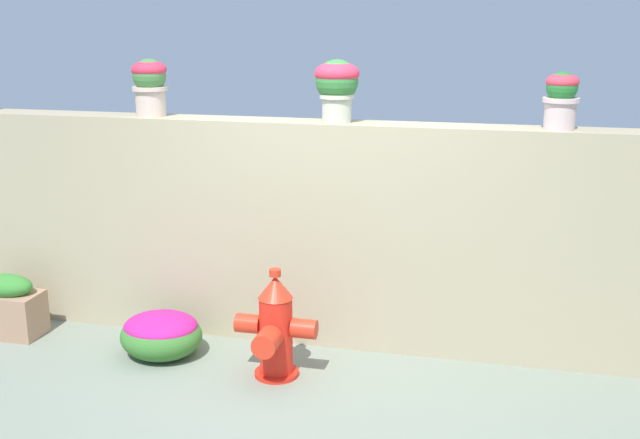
{
  "coord_description": "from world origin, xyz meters",
  "views": [
    {
      "loc": [
        1.16,
        -4.35,
        2.45
      ],
      "look_at": [
        -0.08,
        0.85,
        1.02
      ],
      "focal_mm": 42.97,
      "sensor_mm": 36.0,
      "label": 1
    }
  ],
  "objects": [
    {
      "name": "potted_plant_3",
      "position": [
        1.53,
        1.03,
        1.92
      ],
      "size": [
        0.24,
        0.24,
        0.39
      ],
      "color": "beige",
      "rests_on": "stone_wall"
    },
    {
      "name": "planter_box",
      "position": [
        -2.53,
        0.55,
        0.24
      ],
      "size": [
        0.52,
        0.3,
        0.5
      ],
      "color": "#A0795D",
      "rests_on": "ground"
    },
    {
      "name": "potted_plant_1",
      "position": [
        -1.46,
        1.04,
        1.96
      ],
      "size": [
        0.27,
        0.27,
        0.43
      ],
      "color": "beige",
      "rests_on": "stone_wall"
    },
    {
      "name": "ground_plane",
      "position": [
        0.0,
        0.0,
        0.0
      ],
      "size": [
        24.0,
        24.0,
        0.0
      ],
      "primitive_type": "plane",
      "color": "gray"
    },
    {
      "name": "flower_bush_left",
      "position": [
        -1.2,
        0.47,
        0.18
      ],
      "size": [
        0.61,
        0.55,
        0.34
      ],
      "color": "#38732D",
      "rests_on": "ground"
    },
    {
      "name": "potted_plant_2",
      "position": [
        0.0,
        1.01,
        1.98
      ],
      "size": [
        0.32,
        0.32,
        0.45
      ],
      "color": "beige",
      "rests_on": "stone_wall"
    },
    {
      "name": "fire_hydrant",
      "position": [
        -0.28,
        0.33,
        0.35
      ],
      "size": [
        0.58,
        0.46,
        0.78
      ],
      "color": "red",
      "rests_on": "ground"
    },
    {
      "name": "stone_wall",
      "position": [
        0.0,
        1.05,
        0.85
      ],
      "size": [
        6.77,
        0.32,
        1.7
      ],
      "primitive_type": "cube",
      "color": "tan",
      "rests_on": "ground"
    }
  ]
}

